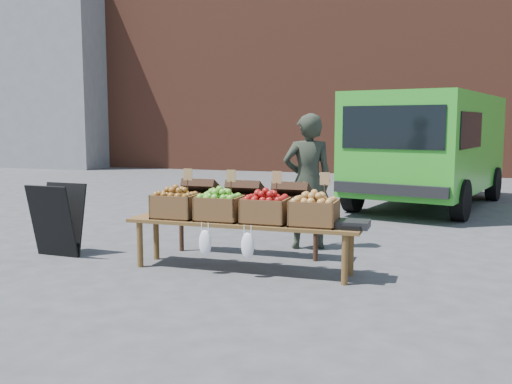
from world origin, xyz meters
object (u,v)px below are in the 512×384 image
(delivery_van, at_px, (429,151))
(back_table, at_px, (246,215))
(weighing_scale, at_px, (353,224))
(chalkboard_sign, at_px, (57,220))
(vendor, at_px, (308,182))
(crate_golden_apples, at_px, (176,206))
(crate_russet_pears, at_px, (220,208))
(display_bench, at_px, (242,246))
(crate_green_apples, at_px, (314,213))
(crate_red_apples, at_px, (266,211))

(delivery_van, height_order, back_table, delivery_van)
(weighing_scale, bearing_deg, chalkboard_sign, -179.71)
(vendor, distance_m, weighing_scale, 1.65)
(delivery_van, xyz_separation_m, crate_golden_apples, (-2.70, -6.04, -0.40))
(crate_russet_pears, bearing_deg, chalkboard_sign, -179.52)
(display_bench, bearing_deg, crate_golden_apples, 180.00)
(crate_russet_pears, xyz_separation_m, weighing_scale, (1.53, 0.00, -0.10))
(display_bench, xyz_separation_m, crate_green_apples, (0.82, 0.00, 0.42))
(crate_green_apples, xyz_separation_m, weighing_scale, (0.43, 0.00, -0.10))
(crate_golden_apples, bearing_deg, delivery_van, 65.88)
(vendor, height_order, crate_red_apples, vendor)
(vendor, bearing_deg, back_table, 24.77)
(chalkboard_sign, bearing_deg, vendor, 28.75)
(vendor, height_order, display_bench, vendor)
(delivery_van, height_order, weighing_scale, delivery_van)
(delivery_van, distance_m, chalkboard_sign, 7.49)
(chalkboard_sign, bearing_deg, crate_red_apples, 3.08)
(chalkboard_sign, distance_m, crate_russet_pears, 2.21)
(back_table, height_order, crate_green_apples, back_table)
(display_bench, bearing_deg, crate_russet_pears, 180.00)
(chalkboard_sign, relative_size, crate_russet_pears, 1.86)
(chalkboard_sign, relative_size, weighing_scale, 2.74)
(chalkboard_sign, relative_size, crate_green_apples, 1.86)
(crate_green_apples, bearing_deg, weighing_scale, 0.00)
(vendor, bearing_deg, crate_green_apples, 83.51)
(delivery_van, bearing_deg, crate_golden_apples, -100.13)
(display_bench, height_order, crate_green_apples, crate_green_apples)
(crate_golden_apples, bearing_deg, vendor, 48.12)
(back_table, xyz_separation_m, display_bench, (0.21, -0.72, -0.24))
(delivery_van, xyz_separation_m, vendor, (-1.45, -4.64, -0.21))
(display_bench, xyz_separation_m, crate_red_apples, (0.27, 0.00, 0.42))
(crate_green_apples, distance_m, weighing_scale, 0.44)
(chalkboard_sign, xyz_separation_m, back_table, (2.27, 0.74, 0.05))
(display_bench, height_order, crate_russet_pears, crate_russet_pears)
(crate_red_apples, relative_size, weighing_scale, 1.47)
(vendor, relative_size, crate_red_apples, 3.61)
(delivery_van, distance_m, crate_green_apples, 6.14)
(crate_red_apples, height_order, weighing_scale, crate_red_apples)
(crate_red_apples, distance_m, weighing_scale, 0.98)
(delivery_van, bearing_deg, weighing_scale, -81.96)
(delivery_van, height_order, crate_red_apples, delivery_van)
(display_bench, xyz_separation_m, crate_russet_pears, (-0.28, 0.00, 0.42))
(weighing_scale, bearing_deg, crate_russet_pears, -180.00)
(chalkboard_sign, distance_m, weighing_scale, 3.73)
(crate_russet_pears, height_order, crate_red_apples, same)
(display_bench, height_order, weighing_scale, weighing_scale)
(delivery_van, height_order, vendor, delivery_van)
(chalkboard_sign, height_order, weighing_scale, chalkboard_sign)
(chalkboard_sign, height_order, crate_golden_apples, chalkboard_sign)
(vendor, relative_size, crate_golden_apples, 3.61)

